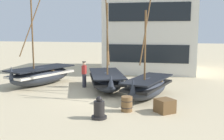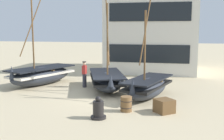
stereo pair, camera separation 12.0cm
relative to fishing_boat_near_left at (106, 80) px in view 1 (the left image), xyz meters
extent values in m
plane|color=#CCB78E|center=(0.58, -2.08, -0.58)|extent=(120.00, 120.00, 0.00)
ellipsoid|color=#2D333D|center=(-0.01, 0.02, -0.06)|extent=(3.26, 5.02, 1.04)
cube|color=black|center=(-0.01, 0.02, 0.07)|extent=(3.21, 4.85, 0.13)
cube|color=black|center=(-0.01, 0.02, 0.42)|extent=(3.28, 4.95, 0.07)
cone|color=#2D333D|center=(0.73, -2.10, 0.41)|extent=(0.46, 0.46, 0.73)
cylinder|color=brown|center=(0.18, -0.53, 2.40)|extent=(0.10, 0.10, 4.51)
cylinder|color=brown|center=(0.18, -0.53, 3.21)|extent=(0.66, 1.72, 4.20)
cube|color=brown|center=(-0.12, 0.35, 0.30)|extent=(1.69, 0.72, 0.06)
ellipsoid|color=#2D333D|center=(-4.65, 0.54, 0.00)|extent=(3.48, 5.09, 1.18)
cube|color=silver|center=(-4.65, 0.54, 0.15)|extent=(3.42, 4.92, 0.14)
cube|color=black|center=(-4.65, 0.54, 0.54)|extent=(3.49, 5.02, 0.08)
cone|color=#2D333D|center=(-5.55, -1.57, 0.53)|extent=(0.45, 0.45, 0.82)
cylinder|color=brown|center=(-4.88, -0.01, 2.75)|extent=(0.10, 0.10, 5.02)
cylinder|color=brown|center=(-4.88, -0.01, 3.56)|extent=(0.92, 2.02, 4.23)
cube|color=brown|center=(-4.51, 0.87, 0.41)|extent=(1.58, 0.79, 0.06)
ellipsoid|color=#2D333D|center=(2.70, -1.58, -0.04)|extent=(2.66, 4.37, 1.09)
cube|color=black|center=(2.70, -1.58, 0.10)|extent=(2.62, 4.21, 0.13)
cube|color=black|center=(2.70, -1.58, 0.46)|extent=(2.67, 4.30, 0.08)
cone|color=#2D333D|center=(2.12, -3.46, 0.45)|extent=(0.38, 0.38, 0.76)
cylinder|color=brown|center=(2.55, -2.07, 2.14)|extent=(0.10, 0.10, 3.93)
cylinder|color=brown|center=(2.55, -2.07, 3.04)|extent=(0.48, 1.34, 3.42)
cube|color=brown|center=(2.79, -1.28, 0.34)|extent=(1.41, 0.58, 0.06)
cylinder|color=#33333D|center=(-1.54, 0.31, -0.14)|extent=(0.26, 0.26, 0.88)
cube|color=#B22D28|center=(-1.54, 0.31, 0.57)|extent=(0.24, 0.37, 0.54)
sphere|color=beige|center=(-1.54, 0.31, 0.96)|extent=(0.22, 0.22, 0.22)
cylinder|color=#2D2823|center=(-1.54, 0.31, 1.08)|extent=(0.24, 0.24, 0.05)
cylinder|color=black|center=(0.96, -5.59, -0.53)|extent=(0.66, 0.66, 0.10)
cylinder|color=black|center=(0.96, -5.59, -0.16)|extent=(0.46, 0.46, 0.65)
sphere|color=black|center=(0.96, -5.59, 0.25)|extent=(0.25, 0.25, 0.25)
cylinder|color=brown|center=(1.95, -4.35, -0.23)|extent=(0.52, 0.52, 0.70)
torus|color=black|center=(1.95, -4.35, -0.08)|extent=(0.56, 0.56, 0.03)
torus|color=black|center=(1.95, -4.35, -0.39)|extent=(0.56, 0.56, 0.03)
cube|color=brown|center=(3.66, -4.17, -0.27)|extent=(1.05, 1.05, 0.62)
cube|color=silver|center=(2.12, 8.97, 2.67)|extent=(7.55, 6.95, 6.52)
cube|color=black|center=(2.12, 5.46, 1.21)|extent=(6.34, 0.06, 1.43)
cube|color=black|center=(2.12, 5.46, 4.47)|extent=(6.34, 0.06, 1.43)
camera|label=1|loc=(3.79, -16.50, 3.18)|focal=44.32mm
camera|label=2|loc=(3.91, -16.48, 3.18)|focal=44.32mm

